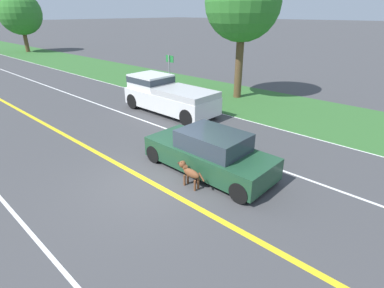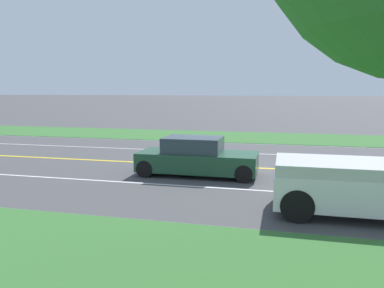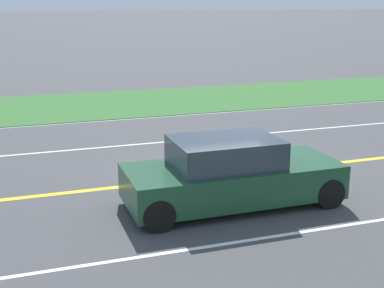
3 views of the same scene
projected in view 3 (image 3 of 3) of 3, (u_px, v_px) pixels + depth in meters
The scene contains 8 objects.
ground_plane at pixel (232, 175), 13.03m from camera, with size 400.00×400.00×0.00m, color #424244.
centre_divider_line at pixel (232, 174), 13.03m from camera, with size 0.18×160.00×0.01m, color yellow.
lane_edge_line_left at pixel (157, 117), 19.43m from camera, with size 0.14×160.00×0.01m, color white.
lane_dash_same_dir at pixel (307, 231), 9.84m from camera, with size 0.10×160.00×0.01m, color white.
lane_dash_oncoming at pixel (187, 140), 16.23m from camera, with size 0.10×160.00×0.01m, color white.
grass_verge_left at pixel (138, 102), 22.17m from camera, with size 6.00×160.00×0.03m, color #33662D.
ego_car at pixel (231, 174), 10.96m from camera, with size 1.81×4.42×1.43m.
dog at pixel (205, 168), 12.00m from camera, with size 0.23×1.11×0.77m.
Camera 3 is at (11.40, -4.93, 4.13)m, focal length 50.00 mm.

